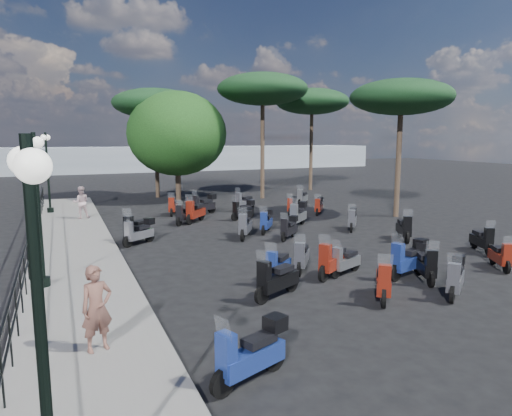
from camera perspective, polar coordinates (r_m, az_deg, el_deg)
name	(u,v)px	position (r m, az deg, el deg)	size (l,w,h in m)	color
ground	(267,253)	(16.81, 1.38, -5.62)	(120.00, 120.00, 0.00)	black
sidewalk	(74,250)	(18.24, -21.81, -4.86)	(3.00, 30.00, 0.15)	slate
railing	(33,232)	(17.90, -26.10, -2.69)	(0.04, 26.04, 1.10)	black
lamp_post_0	(40,328)	(4.72, -25.35, -13.35)	(0.40, 1.19, 4.06)	black
lamp_post_1	(38,200)	(13.46, -25.60, 0.88)	(0.52, 1.20, 4.17)	black
lamp_post_2	(47,167)	(27.03, -24.61, 4.66)	(0.47, 1.26, 4.31)	black
woman	(97,308)	(9.33, -19.28, -11.75)	(0.61, 0.40, 1.67)	brown
pedestrian_far	(81,202)	(24.54, -21.02, 0.66)	(0.79, 0.61, 1.62)	#C6A6AA
scooter_0	(251,355)	(8.17, -0.66, -17.84)	(1.64, 0.86, 1.37)	black
scooter_1	(276,280)	(12.09, 2.56, -9.02)	(1.62, 0.94, 1.40)	black
scooter_2	(278,267)	(13.43, 2.73, -7.37)	(1.26, 1.16, 1.28)	black
scooter_3	(136,230)	(19.02, -14.80, -2.64)	(1.26, 1.49, 1.46)	black
scooter_4	(139,233)	(18.54, -14.41, -2.99)	(1.41, 1.05, 1.29)	black
scooter_5	(173,207)	(25.21, -10.34, 0.14)	(0.79, 1.56, 1.30)	black
scooter_6	(383,282)	(12.40, 15.63, -8.93)	(1.13, 1.43, 1.37)	black
scooter_7	(333,261)	(14.03, 9.58, -6.58)	(1.58, 1.04, 1.42)	black
scooter_8	(301,257)	(14.46, 5.71, -6.17)	(1.07, 1.40, 1.32)	black
scooter_9	(245,225)	(19.14, -1.34, -2.20)	(1.11, 1.59, 1.42)	black
scooter_10	(195,212)	(22.79, -7.62, -0.55)	(1.33, 1.45, 1.48)	black
scooter_11	(185,214)	(22.50, -8.92, -0.78)	(1.19, 1.30, 1.28)	black
scooter_13	(408,260)	(14.57, 18.52, -6.14)	(1.76, 0.78, 1.44)	black
scooter_14	(345,262)	(14.33, 11.08, -6.62)	(1.42, 0.74, 1.19)	black
scooter_15	(266,222)	(20.23, 1.29, -1.75)	(1.08, 1.37, 1.28)	black
scooter_16	(243,211)	(23.43, -1.63, -0.31)	(1.50, 0.82, 1.26)	black
scooter_17	(204,205)	(25.03, -6.56, 0.37)	(1.66, 1.02, 1.43)	black
scooter_18	(455,278)	(13.32, 23.66, -8.04)	(1.39, 1.13, 1.30)	black
scooter_19	(425,264)	(14.39, 20.36, -6.57)	(0.97, 1.55, 1.34)	black
scooter_20	(404,229)	(19.65, 18.02, -2.49)	(0.99, 1.59, 1.39)	black
scooter_21	(289,229)	(18.96, 4.14, -2.58)	(1.23, 1.10, 1.20)	black
scooter_22	(298,215)	(21.68, 5.29, -0.88)	(1.48, 1.38, 1.47)	black
scooter_23	(244,203)	(26.23, -1.50, 0.68)	(1.57, 1.01, 1.39)	black
scooter_25	(501,257)	(16.63, 28.25, -5.38)	(0.86, 1.34, 1.19)	black
scooter_26	(482,240)	(18.72, 26.43, -3.65)	(0.83, 1.52, 1.29)	black
scooter_27	(352,220)	(21.24, 11.94, -1.43)	(1.12, 1.35, 1.28)	black
scooter_28	(319,206)	(25.25, 7.86, 0.21)	(1.07, 1.24, 1.19)	black
scooter_29	(302,198)	(28.42, 5.80, 1.25)	(1.28, 1.29, 1.36)	black
scooter_30	(292,206)	(25.25, 4.51, 0.26)	(1.07, 1.24, 1.19)	black
broadleaf_tree	(177,134)	(30.87, -9.85, 9.13)	(6.53, 6.53, 7.22)	#38281E
pine_0	(263,90)	(31.75, 0.83, 14.59)	(6.15, 6.15, 8.49)	#38281E
pine_1	(312,102)	(37.15, 7.01, 13.04)	(5.83, 5.83, 8.03)	#38281E
pine_2	(155,104)	(32.89, -12.54, 12.61)	(5.81, 5.81, 7.53)	#38281E
pine_3	(401,98)	(25.30, 17.72, 13.01)	(5.28, 5.28, 7.17)	#38281E
distant_hills	(117,159)	(60.22, -16.96, 5.85)	(70.00, 8.00, 3.00)	gray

